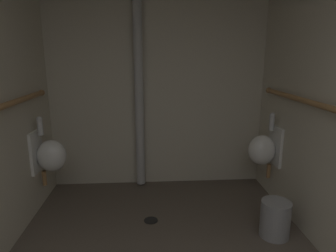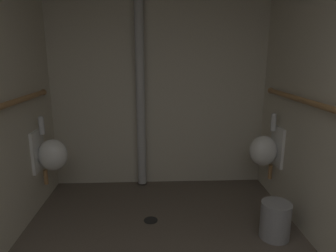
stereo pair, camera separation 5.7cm
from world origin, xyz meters
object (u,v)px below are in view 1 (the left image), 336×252
object	(u,v)px
urinal_left_mid	(50,155)
waste_bin	(275,219)
urinal_right_mid	(264,149)
standpipe_back_wall	(139,78)
floor_drain	(151,220)

from	to	relation	value
urinal_left_mid	waste_bin	size ratio (longest dim) A/B	2.22
urinal_right_mid	standpipe_back_wall	bearing A→B (deg)	161.59
floor_drain	waste_bin	world-z (taller)	waste_bin
urinal_left_mid	urinal_right_mid	bearing A→B (deg)	0.87
standpipe_back_wall	waste_bin	world-z (taller)	standpipe_back_wall
standpipe_back_wall	waste_bin	xyz separation A→B (m)	(1.25, -1.18, -1.18)
urinal_left_mid	urinal_right_mid	xyz separation A→B (m)	(2.32, 0.04, 0.00)
urinal_left_mid	urinal_right_mid	world-z (taller)	same
standpipe_back_wall	floor_drain	xyz separation A→B (m)	(0.12, -0.85, -1.35)
waste_bin	floor_drain	bearing A→B (deg)	163.81
standpipe_back_wall	floor_drain	world-z (taller)	standpipe_back_wall
standpipe_back_wall	floor_drain	size ratio (longest dim) A/B	18.96
standpipe_back_wall	waste_bin	bearing A→B (deg)	-43.51
urinal_right_mid	waste_bin	size ratio (longest dim) A/B	2.22
urinal_left_mid	standpipe_back_wall	world-z (taller)	standpipe_back_wall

